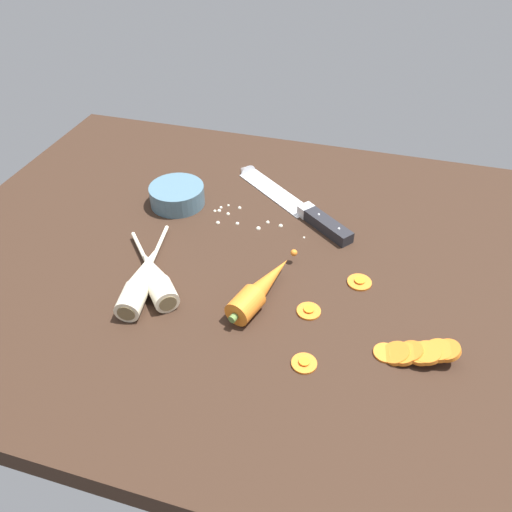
# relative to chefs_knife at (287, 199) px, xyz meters

# --- Properties ---
(ground_plane) EXTENTS (1.20, 0.90, 0.04)m
(ground_plane) POSITION_rel_chefs_knife_xyz_m (-0.01, -0.18, -0.03)
(ground_plane) COLOR #332116
(chefs_knife) EXTENTS (0.29, 0.24, 0.04)m
(chefs_knife) POSITION_rel_chefs_knife_xyz_m (0.00, 0.00, 0.00)
(chefs_knife) COLOR silver
(chefs_knife) RESTS_ON ground_plane
(whole_carrot) EXTENTS (0.08, 0.19, 0.04)m
(whole_carrot) POSITION_rel_chefs_knife_xyz_m (0.02, -0.29, 0.01)
(whole_carrot) COLOR orange
(whole_carrot) RESTS_ON ground_plane
(parsnip_front) EXTENTS (0.06, 0.24, 0.04)m
(parsnip_front) POSITION_rel_chefs_knife_xyz_m (-0.17, -0.32, 0.01)
(parsnip_front) COLOR beige
(parsnip_front) RESTS_ON ground_plane
(parsnip_mid_left) EXTENTS (0.16, 0.17, 0.04)m
(parsnip_mid_left) POSITION_rel_chefs_knife_xyz_m (-0.15, -0.31, 0.01)
(parsnip_mid_left) COLOR beige
(parsnip_mid_left) RESTS_ON ground_plane
(carrot_slice_stack) EXTENTS (0.12, 0.05, 0.04)m
(carrot_slice_stack) POSITION_rel_chefs_knife_xyz_m (0.27, -0.34, 0.01)
(carrot_slice_stack) COLOR orange
(carrot_slice_stack) RESTS_ON ground_plane
(carrot_slice_stray_near) EXTENTS (0.04, 0.04, 0.01)m
(carrot_slice_stray_near) POSITION_rel_chefs_knife_xyz_m (0.17, -0.21, -0.00)
(carrot_slice_stray_near) COLOR orange
(carrot_slice_stray_near) RESTS_ON ground_plane
(carrot_slice_stray_mid) EXTENTS (0.04, 0.04, 0.01)m
(carrot_slice_stray_mid) POSITION_rel_chefs_knife_xyz_m (0.12, -0.40, -0.00)
(carrot_slice_stray_mid) COLOR orange
(carrot_slice_stray_mid) RESTS_ON ground_plane
(carrot_slice_stray_far) EXTENTS (0.04, 0.04, 0.01)m
(carrot_slice_stray_far) POSITION_rel_chefs_knife_xyz_m (0.11, -0.29, -0.00)
(carrot_slice_stray_far) COLOR orange
(carrot_slice_stray_far) RESTS_ON ground_plane
(prep_bowl) EXTENTS (0.11, 0.11, 0.04)m
(prep_bowl) POSITION_rel_chefs_knife_xyz_m (-0.21, -0.07, 0.01)
(prep_bowl) COLOR slate
(prep_bowl) RESTS_ON ground_plane
(mince_crumbs) EXTENTS (0.25, 0.07, 0.01)m
(mince_crumbs) POSITION_rel_chefs_knife_xyz_m (-0.05, -0.08, -0.00)
(mince_crumbs) COLOR silver
(mince_crumbs) RESTS_ON ground_plane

